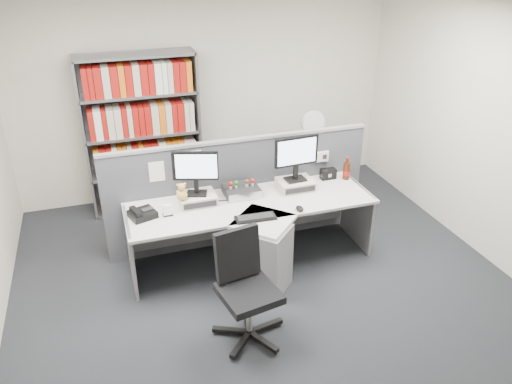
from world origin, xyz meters
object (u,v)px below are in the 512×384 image
object	(u,v)px
desktop_pc	(241,191)
speaker	(328,174)
cola_bottle	(346,171)
mouse	(300,208)
desk	(258,234)
filing_cabinet	(310,174)
desk_phone	(142,214)
keyboard	(255,218)
shelving_unit	(143,136)
desk_calendar	(167,211)
monitor_right	(296,155)
monitor_left	(195,169)
office_chair	(245,284)
desk_fan	(312,126)

from	to	relation	value
desktop_pc	speaker	bearing A→B (deg)	4.35
speaker	cola_bottle	world-z (taller)	cola_bottle
speaker	desktop_pc	bearing A→B (deg)	-175.65
mouse	speaker	xyz separation A→B (m)	(0.60, 0.60, 0.04)
desk	filing_cabinet	size ratio (longest dim) A/B	3.71
desk_phone	mouse	bearing A→B (deg)	-12.93
keyboard	mouse	distance (m)	0.48
keyboard	shelving_unit	world-z (taller)	shelving_unit
desk	desk_phone	world-z (taller)	desk_phone
desk_calendar	shelving_unit	size ratio (longest dim) A/B	0.06
desktop_pc	desk	bearing A→B (deg)	-83.59
monitor_right	shelving_unit	bearing A→B (deg)	134.94
monitor_left	office_chair	xyz separation A→B (m)	(0.14, -1.23, -0.58)
mouse	office_chair	bearing A→B (deg)	-137.28
keyboard	filing_cabinet	size ratio (longest dim) A/B	0.59
desk_phone	speaker	xyz separation A→B (m)	(2.14, 0.25, 0.02)
mouse	desktop_pc	bearing A→B (deg)	131.63
desk_fan	desk	bearing A→B (deg)	-130.62
monitor_left	desk_calendar	bearing A→B (deg)	-153.26
desk_calendar	cola_bottle	distance (m)	2.10
desktop_pc	filing_cabinet	world-z (taller)	desktop_pc
cola_bottle	desk_fan	size ratio (longest dim) A/B	0.50
desk_phone	speaker	size ratio (longest dim) A/B	1.69
keyboard	cola_bottle	bearing A→B (deg)	23.55
desk_calendar	filing_cabinet	world-z (taller)	desk_calendar
speaker	cola_bottle	size ratio (longest dim) A/B	0.65
keyboard	cola_bottle	size ratio (longest dim) A/B	1.53
mouse	desk_fan	world-z (taller)	desk_fan
mouse	cola_bottle	world-z (taller)	cola_bottle
desktop_pc	desk_fan	world-z (taller)	desk_fan
monitor_left	desk_fan	distance (m)	2.01
desk	speaker	world-z (taller)	speaker
desk	monitor_left	bearing A→B (deg)	144.49
monitor_right	speaker	world-z (taller)	monitor_right
desk_calendar	shelving_unit	bearing A→B (deg)	90.85
desk_calendar	speaker	world-z (taller)	desk_calendar
desk	desktop_pc	xyz separation A→B (m)	(-0.05, 0.42, 0.31)
desk	desk_fan	bearing A→B (deg)	49.38
desk	speaker	distance (m)	1.18
mouse	desk_calendar	xyz separation A→B (m)	(-1.29, 0.31, 0.03)
monitor_right	mouse	world-z (taller)	monitor_right
mouse	desk	bearing A→B (deg)	166.49
speaker	desk_fan	size ratio (longest dim) A/B	0.33
monitor_left	cola_bottle	size ratio (longest dim) A/B	1.76
mouse	shelving_unit	xyz separation A→B (m)	(-1.32, 1.95, 0.23)
keyboard	filing_cabinet	xyz separation A→B (m)	(1.26, 1.53, -0.38)
speaker	shelving_unit	distance (m)	2.35
monitor_left	desk	bearing A→B (deg)	-35.51
keyboard	office_chair	size ratio (longest dim) A/B	0.42
desk_calendar	filing_cabinet	size ratio (longest dim) A/B	0.17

